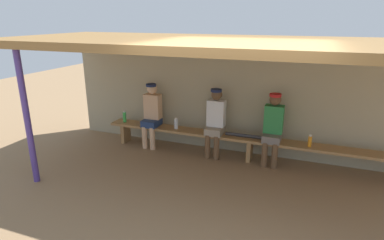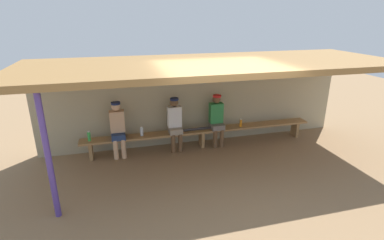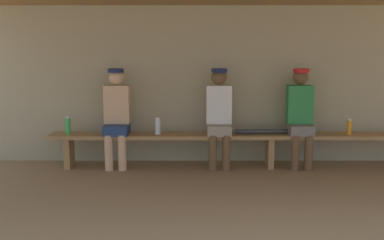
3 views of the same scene
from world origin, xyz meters
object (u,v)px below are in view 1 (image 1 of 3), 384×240
Objects in this scene: player_in_white at (152,112)px; water_bottle_blue at (125,117)px; support_post at (27,119)px; water_bottle_green at (310,141)px; bench at (250,141)px; baseball_bat at (247,136)px; player_middle at (215,119)px; water_bottle_clear at (176,124)px; player_with_sunglasses at (273,126)px.

water_bottle_blue is at bearing -179.43° from player_in_white.
water_bottle_green is (4.25, 2.05, -0.54)m from support_post.
bench is 1.07m from water_bottle_green.
water_bottle_green is 1.12m from baseball_bat.
support_post is 10.14× the size of water_bottle_green.
player_middle is at bearing 0.00° from player_in_white.
water_bottle_clear is at bearing -0.73° from player_in_white.
player_with_sunglasses is 0.52m from baseball_bat.
baseball_bat reaches higher than bench.
water_bottle_green is (3.81, -0.04, -0.01)m from water_bottle_blue.
player_in_white is 2.04m from baseball_bat.
baseball_bat is at bearing -179.55° from player_with_sunglasses.
support_post is 1.64× the size of player_middle.
bench is 4.46× the size of player_with_sunglasses.
water_bottle_clear reaches higher than bench.
player_middle is at bearing 40.19° from support_post.
player_with_sunglasses reaches higher than baseball_bat.
water_bottle_green is at bearing 25.80° from support_post.
player_with_sunglasses is 5.51× the size of water_bottle_blue.
water_bottle_blue is at bearing 179.98° from water_bottle_clear.
player_with_sunglasses is at bearing 0.21° from water_bottle_clear.
baseball_bat is (3.13, 2.10, -0.61)m from support_post.
bench is 7.09× the size of baseball_bat.
baseball_bat is at bearing 177.59° from water_bottle_green.
support_post reaches higher than water_bottle_clear.
player_middle is 5.51× the size of water_bottle_blue.
baseball_bat is (0.64, -0.00, -0.25)m from player_middle.
support_post reaches higher than player_with_sunglasses.
player_middle is 1.77m from water_bottle_green.
water_bottle_blue reaches higher than water_bottle_green.
baseball_bat is (-0.46, -0.00, -0.25)m from player_with_sunglasses.
bench is 26.50× the size of water_bottle_clear.
water_bottle_green is at bearing -1.65° from player_middle.
water_bottle_green reaches higher than baseball_bat.
baseball_bat is at bearing -0.10° from player_in_white.
water_bottle_clear is (-1.93, -0.01, -0.18)m from player_with_sunglasses.
player_middle is 1.59× the size of baseball_bat.
player_middle is 0.85m from water_bottle_clear.
support_post reaches higher than player_in_white.
player_middle is (-0.70, 0.00, 0.36)m from bench.
player_in_white is 6.20× the size of water_bottle_green.
player_in_white is (1.11, 2.10, -0.35)m from support_post.
support_post is 1.64× the size of player_in_white.
player_with_sunglasses is 1.94m from water_bottle_clear.
player_in_white is at bearing 62.27° from support_post.
baseball_bat is at bearing 33.87° from support_post.
player_in_white is 2.48m from player_with_sunglasses.
water_bottle_clear is 1.22m from water_bottle_blue.
bench is 0.12m from baseball_bat.
bench is 0.54m from player_with_sunglasses.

